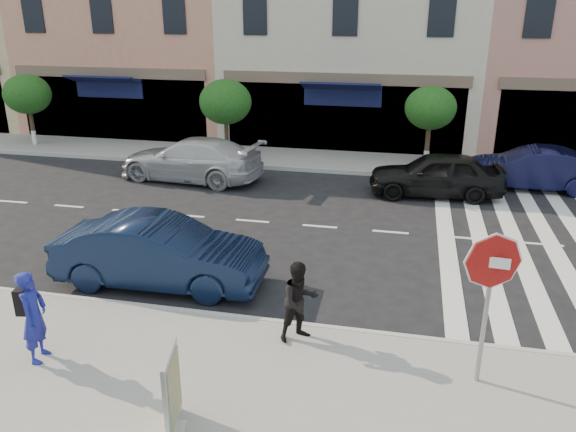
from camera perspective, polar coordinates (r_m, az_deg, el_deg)
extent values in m
plane|color=black|center=(12.50, 0.23, -7.68)|extent=(120.00, 120.00, 0.00)
cube|color=gray|center=(9.42, -4.85, -17.83)|extent=(60.00, 4.50, 0.15)
cube|color=gray|center=(22.66, 6.15, 5.49)|extent=(60.00, 3.00, 0.15)
cube|color=beige|center=(27.92, 7.03, 19.54)|extent=(11.00, 9.00, 11.00)
cylinder|color=#473323|center=(27.50, -24.54, 8.36)|extent=(0.18, 0.18, 1.65)
cylinder|color=silver|center=(27.60, -24.38, 7.30)|extent=(0.20, 0.20, 0.60)
ellipsoid|color=#194513|center=(27.28, -24.97, 11.17)|extent=(2.00, 2.00, 1.70)
cylinder|color=#473323|center=(23.31, -6.24, 8.12)|extent=(0.18, 0.18, 1.60)
cylinder|color=silver|center=(23.42, -6.20, 6.93)|extent=(0.20, 0.20, 0.60)
ellipsoid|color=#194513|center=(23.06, -6.38, 11.45)|extent=(2.10, 2.10, 1.79)
cylinder|color=#473323|center=(22.13, 13.97, 7.11)|extent=(0.18, 0.18, 1.71)
cylinder|color=silver|center=(22.26, 13.85, 5.73)|extent=(0.20, 0.20, 0.60)
ellipsoid|color=#194513|center=(21.87, 14.28, 10.61)|extent=(1.90, 1.90, 1.62)
cylinder|color=gray|center=(9.46, 19.39, -9.66)|extent=(0.08, 0.08, 2.37)
cylinder|color=white|center=(9.02, 20.11, -4.33)|extent=(0.93, 0.09, 0.93)
cylinder|color=#9E1411|center=(9.01, 20.13, -4.38)|extent=(0.86, 0.10, 0.86)
cube|color=white|center=(8.98, 20.15, -4.46)|extent=(0.49, 0.06, 0.17)
imported|color=navy|center=(10.57, -24.41, -9.28)|extent=(0.50, 0.67, 1.66)
imported|color=black|center=(10.24, 1.20, -8.68)|extent=(0.94, 0.92, 1.53)
cube|color=beige|center=(8.86, -11.39, -20.33)|extent=(0.35, 0.35, 0.04)
cube|color=beige|center=(8.47, -11.70, -17.11)|extent=(0.23, 0.84, 1.29)
cube|color=#D88C3F|center=(8.43, -11.45, -16.86)|extent=(0.16, 0.69, 0.99)
imported|color=#0D1932|center=(12.83, -12.90, -3.65)|extent=(4.70, 1.74, 1.53)
imported|color=#A9AAAF|center=(20.55, -9.84, 5.70)|extent=(5.43, 2.70, 1.52)
imported|color=black|center=(19.11, 14.80, 4.12)|extent=(4.43, 2.05, 1.47)
imported|color=black|center=(20.96, 23.57, 4.45)|extent=(4.41, 1.66, 1.44)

